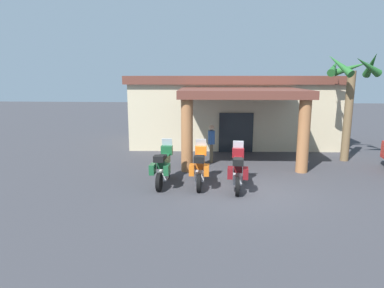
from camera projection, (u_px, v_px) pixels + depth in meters
name	position (u px, v px, depth m)	size (l,w,h in m)	color
ground_plane	(246.00, 190.00, 12.15)	(80.00, 80.00, 0.00)	#38383D
motel_building	(233.00, 109.00, 20.17)	(12.11, 9.79, 4.01)	beige
motorcycle_green	(163.00, 167.00, 12.66)	(0.72, 2.21, 1.61)	black
motorcycle_orange	(200.00, 167.00, 12.58)	(0.70, 2.21, 1.61)	black
motorcycle_maroon	(238.00, 170.00, 12.21)	(0.73, 2.21, 1.61)	black
pedestrian	(211.00, 141.00, 15.86)	(0.32, 0.53, 1.78)	brown
palm_tree_near_portico	(351.00, 85.00, 15.68)	(2.39, 2.40, 5.13)	brown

